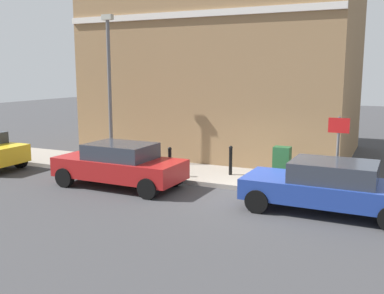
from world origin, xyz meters
TOP-DOWN VIEW (x-y plane):
  - ground at (0.00, 0.00)m, footprint 80.00×80.00m
  - sidewalk at (1.88, 6.00)m, footprint 2.65×30.00m
  - corner_building at (7.16, 3.61)m, footprint 8.03×11.22m
  - car_blue at (-0.52, -2.16)m, footprint 1.99×4.43m
  - car_red at (-0.62, 4.43)m, footprint 1.94×4.31m
  - utility_cabinet at (1.83, -0.34)m, footprint 0.46×0.61m
  - bollard_near_cabinet at (1.93, 1.50)m, footprint 0.14×0.14m
  - bollard_far_kerb at (0.80, 3.32)m, footprint 0.14×0.14m
  - street_sign at (0.96, -2.18)m, footprint 0.08×0.60m
  - lamppost at (1.86, 6.50)m, footprint 0.20×0.44m

SIDE VIEW (x-z plane):
  - ground at x=0.00m, z-range 0.00..0.00m
  - sidewalk at x=1.88m, z-range 0.00..0.15m
  - utility_cabinet at x=1.83m, z-range 0.11..1.26m
  - bollard_near_cabinet at x=1.93m, z-range 0.19..1.22m
  - bollard_far_kerb at x=0.80m, z-range 0.19..1.22m
  - car_blue at x=-0.52m, z-range 0.03..1.44m
  - car_red at x=-0.62m, z-range 0.03..1.47m
  - street_sign at x=0.96m, z-range 0.51..2.81m
  - lamppost at x=1.86m, z-range 0.44..6.16m
  - corner_building at x=7.16m, z-range 0.00..9.45m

